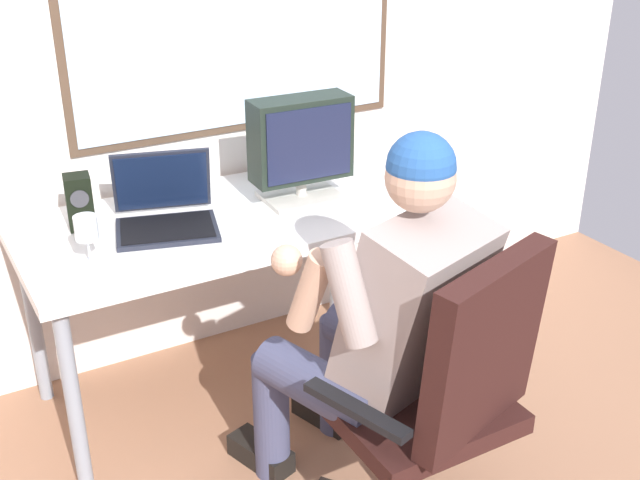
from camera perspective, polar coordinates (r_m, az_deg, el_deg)
wall_rear at (r=3.09m, az=-10.95°, el=14.52°), size 4.65×0.08×2.65m
desk at (r=2.91m, az=-6.92°, el=0.47°), size 1.43×0.73×0.74m
office_chair at (r=2.32m, az=8.94°, el=-10.23°), size 0.66×0.59×0.98m
person_seated at (r=2.39m, az=4.20°, el=-5.68°), size 0.65×0.87×1.26m
crt_monitor at (r=2.92m, az=-1.36°, el=6.91°), size 0.38×0.24×0.39m
laptop at (r=2.81m, az=-11.01°, el=2.33°), size 0.41×0.40×0.25m
wine_glass at (r=2.57m, az=-16.31°, el=0.63°), size 0.07×0.07×0.16m
desk_speaker at (r=2.84m, az=-16.77°, el=2.63°), size 0.10×0.10×0.19m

